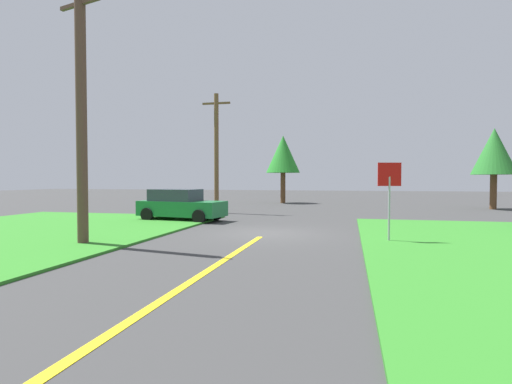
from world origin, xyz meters
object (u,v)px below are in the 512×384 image
(oak_tree_left, at_px, (494,152))
(pine_tree_center, at_px, (283,155))
(stop_sign, at_px, (389,186))
(utility_pole_near, at_px, (81,112))
(parked_car_near_building, at_px, (180,205))
(utility_pole_mid, at_px, (216,152))

(oak_tree_left, distance_m, pine_tree_center, 16.22)
(stop_sign, relative_size, utility_pole_near, 0.32)
(stop_sign, xyz_separation_m, utility_pole_near, (-9.73, -2.76, 2.39))
(parked_car_near_building, xyz_separation_m, utility_pole_mid, (0.29, 4.90, 3.07))
(parked_car_near_building, height_order, pine_tree_center, pine_tree_center)
(parked_car_near_building, bearing_deg, stop_sign, -18.57)
(parked_car_near_building, bearing_deg, utility_pole_mid, 95.00)
(utility_pole_mid, bearing_deg, utility_pole_near, -91.16)
(oak_tree_left, bearing_deg, utility_pole_mid, -157.60)
(utility_pole_mid, relative_size, oak_tree_left, 1.30)
(parked_car_near_building, relative_size, utility_pole_mid, 0.62)
(utility_pole_mid, bearing_deg, stop_sign, -46.21)
(utility_pole_mid, bearing_deg, pine_tree_center, 78.17)
(stop_sign, height_order, oak_tree_left, oak_tree_left)
(pine_tree_center, bearing_deg, parked_car_near_building, -99.34)
(utility_pole_near, height_order, pine_tree_center, utility_pole_near)
(parked_car_near_building, bearing_deg, oak_tree_left, 42.33)
(stop_sign, bearing_deg, utility_pole_mid, -60.20)
(pine_tree_center, bearing_deg, oak_tree_left, -13.87)
(parked_car_near_building, distance_m, pine_tree_center, 16.84)
(parked_car_near_building, height_order, utility_pole_near, utility_pole_near)
(utility_pole_near, xyz_separation_m, oak_tree_left, (18.38, 20.11, -0.24))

